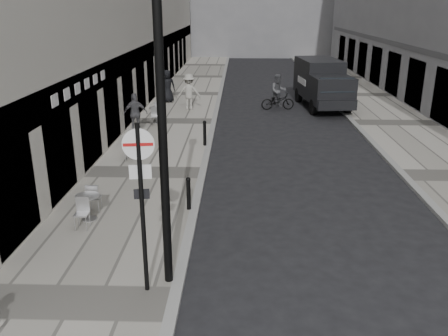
% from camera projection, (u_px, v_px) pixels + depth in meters
% --- Properties ---
extents(sidewalk, '(4.00, 60.00, 0.12)m').
position_uv_depth(sidewalk, '(174.00, 122.00, 23.86)').
color(sidewalk, '#ABA59A').
rests_on(sidewalk, ground).
extents(far_sidewalk, '(4.00, 60.00, 0.12)m').
position_uv_depth(far_sidewalk, '(395.00, 124.00, 23.52)').
color(far_sidewalk, '#ABA59A').
rests_on(far_sidewalk, ground).
extents(sign_post, '(0.61, 0.14, 3.53)m').
position_uv_depth(sign_post, '(141.00, 188.00, 9.06)').
color(sign_post, black).
rests_on(sign_post, sidewalk).
extents(lamppost, '(0.31, 0.31, 6.86)m').
position_uv_depth(lamppost, '(161.00, 104.00, 8.88)').
color(lamppost, black).
rests_on(lamppost, sidewalk).
extents(bollard_near, '(0.13, 0.13, 0.98)m').
position_uv_depth(bollard_near, '(205.00, 134.00, 19.57)').
color(bollard_near, black).
rests_on(bollard_near, sidewalk).
extents(bollard_far, '(0.12, 0.12, 0.90)m').
position_uv_depth(bollard_far, '(189.00, 194.00, 13.48)').
color(bollard_far, black).
rests_on(bollard_far, sidewalk).
extents(panel_van, '(2.71, 5.86, 2.67)m').
position_uv_depth(panel_van, '(322.00, 81.00, 27.09)').
color(panel_van, black).
rests_on(panel_van, ground).
extents(cyclist, '(1.92, 0.87, 2.00)m').
position_uv_depth(cyclist, '(278.00, 96.00, 26.63)').
color(cyclist, black).
rests_on(cyclist, ground).
extents(pedestrian_a, '(1.13, 0.66, 1.82)m').
position_uv_depth(pedestrian_a, '(136.00, 114.00, 21.29)').
color(pedestrian_a, '#505055').
rests_on(pedestrian_a, sidewalk).
extents(pedestrian_b, '(1.28, 0.75, 1.97)m').
position_uv_depth(pedestrian_b, '(189.00, 92.00, 26.02)').
color(pedestrian_b, '#ABA89D').
rests_on(pedestrian_b, sidewalk).
extents(pedestrian_c, '(1.05, 0.81, 1.92)m').
position_uv_depth(pedestrian_c, '(167.00, 86.00, 28.02)').
color(pedestrian_c, black).
rests_on(pedestrian_c, sidewalk).
extents(cafe_table_near, '(0.65, 1.47, 0.84)m').
position_uv_depth(cafe_table_near, '(88.00, 205.00, 12.82)').
color(cafe_table_near, silver).
rests_on(cafe_table_near, sidewalk).
extents(cafe_table_mid, '(0.70, 1.58, 0.90)m').
position_uv_depth(cafe_table_mid, '(157.00, 114.00, 23.32)').
color(cafe_table_mid, '#AAA9AC').
rests_on(cafe_table_mid, sidewalk).
extents(cafe_table_far, '(0.69, 1.56, 0.89)m').
position_uv_depth(cafe_table_far, '(133.00, 144.00, 18.27)').
color(cafe_table_far, '#BCBCBF').
rests_on(cafe_table_far, sidewalk).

